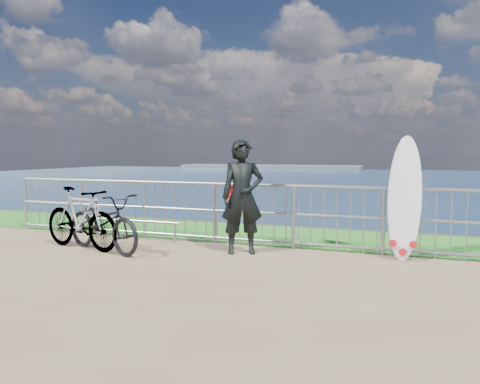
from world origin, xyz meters
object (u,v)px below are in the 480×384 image
at_px(surfer, 242,197).
at_px(bicycle_near, 103,223).
at_px(bicycle_far, 81,218).
at_px(surfboard, 404,202).

bearing_deg(surfer, bicycle_near, 172.17).
xyz_separation_m(surfer, bicycle_far, (-2.75, -0.65, -0.40)).
bearing_deg(bicycle_far, surfer, -64.15).
bearing_deg(bicycle_near, surfer, -53.66).
bearing_deg(bicycle_near, bicycle_far, 105.00).
distance_m(surfer, bicycle_near, 2.41).
height_order(surfer, surfboard, surfboard).
height_order(bicycle_near, bicycle_far, bicycle_far).
xyz_separation_m(surfer, surfboard, (2.52, 0.51, -0.04)).
distance_m(surfboard, bicycle_far, 5.41).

